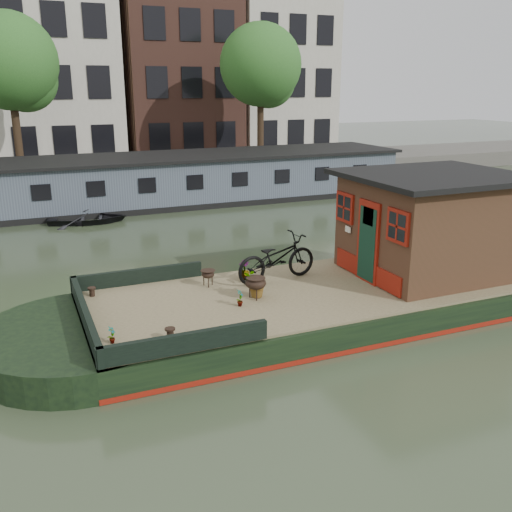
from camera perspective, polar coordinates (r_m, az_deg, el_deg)
name	(u,v)px	position (r m, az deg, el deg)	size (l,w,h in m)	color
ground	(349,310)	(13.57, 9.29, -5.31)	(120.00, 120.00, 0.00)	#293421
houseboat_hull	(299,307)	(12.84, 4.29, -5.12)	(14.01, 4.02, 0.60)	black
houseboat_deck	(350,284)	(13.35, 9.42, -2.83)	(11.80, 3.80, 0.05)	#877C53
bow_bulwark	(130,309)	(11.51, -12.49, -5.17)	(3.00, 4.00, 0.35)	black
cabin	(431,223)	(14.27, 17.11, 3.17)	(4.00, 3.50, 2.42)	#342514
bicycle	(277,258)	(13.22, 2.09, -0.20)	(0.72, 2.07, 1.09)	black
potted_plant_a	(240,298)	(11.77, -1.61, -4.20)	(0.20, 0.13, 0.37)	brown
potted_plant_b	(247,277)	(13.16, -0.89, -2.10)	(0.16, 0.13, 0.29)	maroon
potted_plant_c	(256,286)	(12.23, 0.02, -2.97)	(0.48, 0.42, 0.54)	#A2492F
potted_plant_d	(244,270)	(13.37, -1.21, -1.40)	(0.26, 0.26, 0.47)	brown
potted_plant_e	(112,335)	(10.46, -14.23, -7.65)	(0.17, 0.12, 0.32)	brown
brazier_front	(256,288)	(12.19, -0.03, -3.21)	(0.43, 0.43, 0.47)	black
brazier_rear	(208,278)	(12.99, -4.81, -2.21)	(0.35, 0.35, 0.38)	black
bollard_port	(92,292)	(12.86, -16.09, -3.46)	(0.17, 0.17, 0.20)	black
bollard_stbd	(170,334)	(10.44, -8.58, -7.69)	(0.19, 0.19, 0.22)	black
dinghy	(87,215)	(22.69, -16.54, 3.96)	(2.09, 2.92, 0.61)	black
far_houseboat	(182,180)	(25.83, -7.43, 7.50)	(20.40, 4.40, 2.11)	#485360
quay	(149,172)	(32.14, -10.62, 8.21)	(60.00, 6.00, 0.90)	#47443F
townhouse_row	(120,37)	(38.81, -13.47, 20.50)	(27.25, 8.00, 16.50)	brown
tree_left	(13,66)	(29.65, -23.16, 17.09)	(4.40, 4.40, 7.40)	#332316
tree_right	(262,69)	(32.38, 0.65, 18.21)	(4.40, 4.40, 7.40)	#332316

